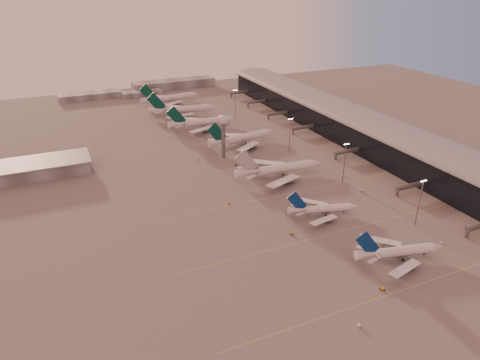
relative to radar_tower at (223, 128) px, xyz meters
name	(u,v)px	position (x,y,z in m)	size (l,w,h in m)	color
ground	(314,253)	(-5.00, -120.00, -20.95)	(700.00, 700.00, 0.00)	#605E5D
taxiway_markings	(305,189)	(25.00, -64.00, -20.94)	(180.00, 185.25, 0.02)	gold
terminal	(358,127)	(102.88, -9.91, -10.43)	(57.00, 362.00, 23.04)	black
hangar	(20,171)	(-125.00, 20.00, -16.63)	(82.00, 27.00, 8.50)	slate
radar_tower	(223,128)	(0.00, 0.00, 0.00)	(6.40, 6.40, 31.10)	#5C5F64
mast_a	(420,201)	(53.00, -120.00, -7.21)	(3.60, 0.56, 25.00)	#5C5F64
mast_b	(345,161)	(50.00, -65.00, -7.21)	(3.60, 0.56, 25.00)	#5C5F64
mast_c	(290,134)	(45.00, -10.00, -7.21)	(3.60, 0.56, 25.00)	#5C5F64
mast_d	(235,102)	(43.00, 80.00, -7.21)	(3.60, 0.56, 25.00)	#5C5F64
distant_horizon	(150,88)	(-2.38, 205.14, -17.06)	(165.00, 37.50, 9.00)	slate
narrowbody_near	(399,253)	(25.56, -138.44, -17.68)	(40.82, 32.23, 16.16)	silver
narrowbody_mid	(323,210)	(17.26, -93.32, -17.95)	(37.15, 29.26, 14.81)	silver
widebody_white	(280,171)	(20.50, -42.26, -17.40)	(58.28, 46.55, 20.49)	silver
greentail_a	(243,140)	(22.28, 17.58, -17.28)	(56.89, 45.61, 20.77)	silver
greentail_b	(203,124)	(7.94, 65.30, -17.29)	(57.11, 46.11, 20.74)	silver
greentail_c	(183,111)	(4.29, 106.15, -17.05)	(60.69, 48.73, 22.10)	silver
greentail_d	(171,99)	(5.35, 149.21, -17.06)	(60.53, 48.62, 22.03)	silver
gsv_truck_a	(360,324)	(-14.51, -163.83, -19.85)	(5.45, 2.26, 2.16)	silver
gsv_tug_near	(382,289)	(5.67, -151.76, -20.40)	(3.22, 4.20, 1.06)	#C88B17
gsv_catering_a	(442,240)	(52.46, -136.96, -19.15)	(4.79, 3.80, 3.61)	silver
gsv_tug_mid	(291,234)	(-6.65, -102.96, -20.45)	(3.98, 3.46, 0.98)	#C88B17
gsv_truck_b	(361,190)	(52.33, -79.44, -19.81)	(5.88, 3.79, 2.24)	silver
gsv_truck_c	(229,202)	(-21.89, -62.61, -19.98)	(4.98, 3.54, 1.90)	#C88B17
gsv_catering_b	(343,173)	(55.77, -57.97, -18.77)	(5.71, 3.45, 4.37)	silver
gsv_tug_far	(236,165)	(2.15, -16.21, -20.44)	(3.12, 3.96, 0.99)	#515456
gsv_truck_d	(197,157)	(-17.40, 4.20, -19.81)	(3.61, 5.89, 2.24)	silver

